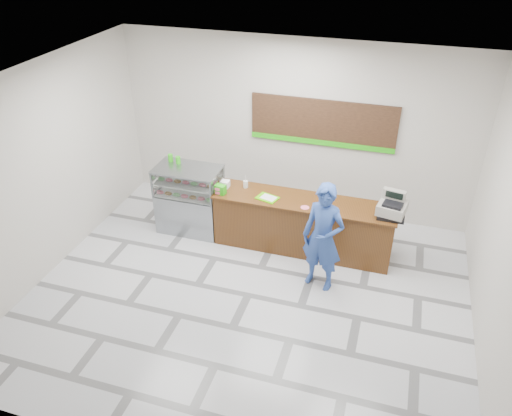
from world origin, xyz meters
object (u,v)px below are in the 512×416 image
(sales_counter, at_px, (303,225))
(customer, at_px, (323,238))
(cash_register, at_px, (392,207))
(display_case, at_px, (190,199))
(serving_tray, at_px, (267,198))

(sales_counter, bearing_deg, customer, -60.64)
(customer, bearing_deg, cash_register, 55.36)
(cash_register, height_order, customer, customer)
(display_case, height_order, customer, customer)
(display_case, distance_m, cash_register, 3.76)
(sales_counter, xyz_separation_m, serving_tray, (-0.64, -0.12, 0.52))
(serving_tray, bearing_deg, display_case, -167.82)
(sales_counter, xyz_separation_m, customer, (0.51, -0.91, 0.43))
(customer, bearing_deg, display_case, 175.89)
(sales_counter, relative_size, cash_register, 6.03)
(sales_counter, distance_m, display_case, 2.23)
(display_case, distance_m, customer, 2.89)
(sales_counter, distance_m, serving_tray, 0.84)
(cash_register, xyz_separation_m, customer, (-0.99, -0.86, -0.24))
(customer, bearing_deg, serving_tray, 159.89)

